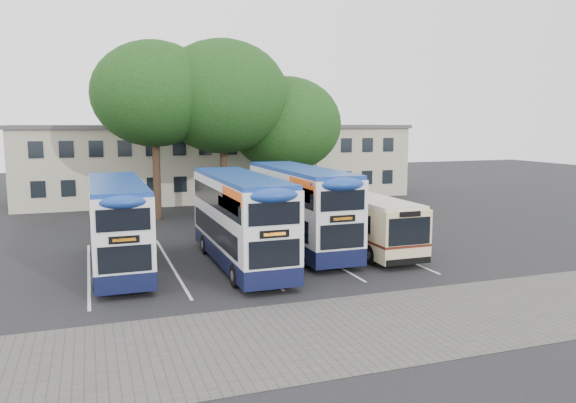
% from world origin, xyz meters
% --- Properties ---
extents(ground, '(120.00, 120.00, 0.00)m').
position_xyz_m(ground, '(0.00, 0.00, 0.00)').
color(ground, black).
rests_on(ground, ground).
extents(paving_strip, '(40.00, 6.00, 0.01)m').
position_xyz_m(paving_strip, '(-2.00, -5.00, 0.01)').
color(paving_strip, '#595654').
rests_on(paving_strip, ground).
extents(bay_lines, '(14.12, 11.00, 0.01)m').
position_xyz_m(bay_lines, '(-3.75, 5.00, 0.01)').
color(bay_lines, silver).
rests_on(bay_lines, ground).
extents(depot_building, '(32.40, 8.40, 6.20)m').
position_xyz_m(depot_building, '(0.00, 26.99, 3.15)').
color(depot_building, '#B5AB92').
rests_on(depot_building, ground).
extents(lamp_post, '(0.25, 1.05, 9.06)m').
position_xyz_m(lamp_post, '(6.00, 19.97, 5.08)').
color(lamp_post, gray).
rests_on(lamp_post, ground).
extents(tree_left, '(8.02, 8.02, 11.62)m').
position_xyz_m(tree_left, '(-6.35, 17.53, 8.20)').
color(tree_left, black).
rests_on(tree_left, ground).
extents(tree_mid, '(8.96, 8.96, 11.92)m').
position_xyz_m(tree_mid, '(-1.84, 17.53, 8.10)').
color(tree_mid, black).
rests_on(tree_mid, ground).
extents(tree_right, '(8.04, 8.04, 9.68)m').
position_xyz_m(tree_right, '(2.95, 18.42, 6.25)').
color(tree_right, black).
rests_on(tree_right, ground).
extents(bus_dd_left, '(2.26, 9.34, 3.89)m').
position_xyz_m(bus_dd_left, '(-9.47, 4.94, 2.14)').
color(bus_dd_left, black).
rests_on(bus_dd_left, ground).
extents(bus_dd_mid, '(2.37, 9.79, 4.08)m').
position_xyz_m(bus_dd_mid, '(-4.30, 3.84, 2.24)').
color(bus_dd_mid, black).
rests_on(bus_dd_mid, ground).
extents(bus_dd_right, '(2.42, 9.98, 4.16)m').
position_xyz_m(bus_dd_right, '(-0.68, 5.87, 2.29)').
color(bus_dd_right, black).
rests_on(bus_dd_right, ground).
extents(bus_single, '(2.34, 9.21, 2.75)m').
position_xyz_m(bus_single, '(2.32, 5.16, 1.56)').
color(bus_single, beige).
rests_on(bus_single, ground).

